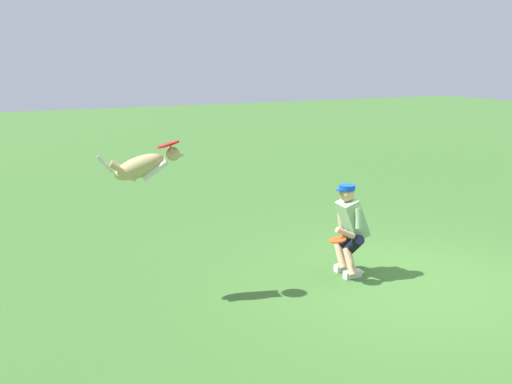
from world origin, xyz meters
The scene contains 5 objects.
ground_plane centered at (0.00, 0.00, 0.00)m, with size 60.00×60.00×0.00m, color #3F6E2E.
person centered at (0.61, -0.65, 0.70)m, with size 0.62×0.65×1.29m.
dog centered at (3.34, -1.11, 1.70)m, with size 1.03×0.40×0.47m.
frisbee_flying centered at (3.05, -1.04, 1.95)m, with size 0.28×0.28×0.02m, color red.
frisbee_held centered at (0.94, -0.45, 0.61)m, with size 0.23×0.23×0.02m, color #EF4D15.
Camera 1 is at (5.11, 5.50, 2.96)m, focal length 39.72 mm.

